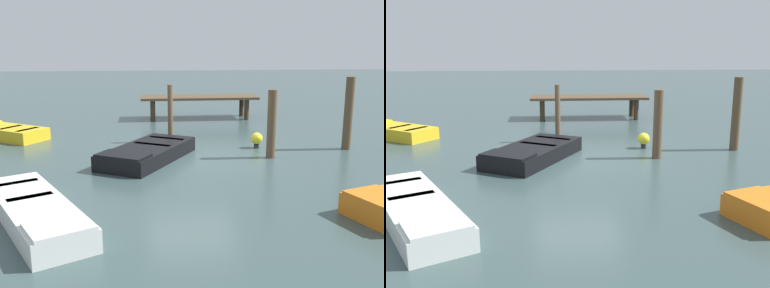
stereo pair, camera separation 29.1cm
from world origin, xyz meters
The scene contains 9 objects.
ground_plane centered at (0.00, 0.00, 0.00)m, with size 80.00×80.00×0.00m, color #384C4C.
dock_segment centered at (0.91, 6.38, 0.82)m, with size 4.87×1.48×0.95m.
rowboat_black centered at (-1.25, -0.35, 0.22)m, with size 2.81×3.49×0.46m.
rowboat_white centered at (-3.25, -4.49, 0.22)m, with size 2.66×3.73×0.46m.
rowboat_yellow centered at (-6.00, 3.03, 0.22)m, with size 3.03×2.56×0.46m.
mooring_piling_center centered at (4.72, 0.39, 1.09)m, with size 0.26×0.26×2.18m, color brown.
mooring_piling_near_right centered at (2.17, -0.39, 0.95)m, with size 0.25×0.25×1.90m, color brown.
mooring_piling_far_right centered at (-0.51, 1.87, 0.93)m, with size 0.17×0.17×1.85m, color brown.
marker_buoy centered at (2.06, 0.79, 0.29)m, with size 0.36×0.36×0.48m.
Camera 1 is at (-1.19, -12.16, 3.14)m, focal length 41.53 mm.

